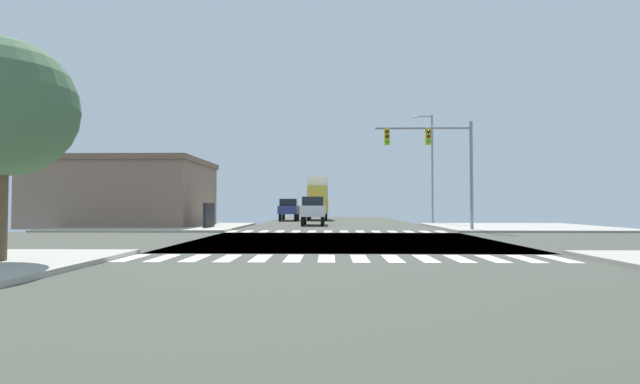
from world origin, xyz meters
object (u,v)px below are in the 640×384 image
(pickup_queued_1, at_px, (289,209))
(box_truck_leading_2, at_px, (318,197))
(street_lamp, at_px, (430,160))
(bank_building, at_px, (127,193))
(sidewalk_tree, at_px, (4,108))
(suv_farside_1, at_px, (313,208))
(traffic_signal_mast, at_px, (435,151))

(pickup_queued_1, distance_m, box_truck_leading_2, 4.48)
(street_lamp, bearing_deg, box_truck_leading_2, 127.24)
(street_lamp, height_order, bank_building, street_lamp)
(bank_building, bearing_deg, pickup_queued_1, 50.56)
(bank_building, xyz_separation_m, box_truck_leading_2, (14.43, 16.96, -0.04))
(street_lamp, bearing_deg, pickup_queued_1, 142.30)
(sidewalk_tree, relative_size, box_truck_leading_2, 0.85)
(bank_building, bearing_deg, street_lamp, 9.09)
(bank_building, distance_m, suv_farside_1, 14.70)
(bank_building, height_order, suv_farside_1, bank_building)
(box_truck_leading_2, bearing_deg, street_lamp, 127.24)
(bank_building, relative_size, suv_farside_1, 2.94)
(pickup_queued_1, bearing_deg, bank_building, 50.56)
(suv_farside_1, height_order, pickup_queued_1, pickup_queued_1)
(street_lamp, bearing_deg, suv_farside_1, -172.45)
(traffic_signal_mast, bearing_deg, suv_farside_1, 130.62)
(traffic_signal_mast, relative_size, bank_building, 0.51)
(traffic_signal_mast, xyz_separation_m, box_truck_leading_2, (-7.92, 23.61, -2.49))
(street_lamp, xyz_separation_m, bank_building, (-24.35, -3.90, -2.90))
(traffic_signal_mast, distance_m, pickup_queued_1, 23.56)
(bank_building, xyz_separation_m, suv_farside_1, (14.43, 2.58, -1.21))
(pickup_queued_1, relative_size, box_truck_leading_2, 0.71)
(traffic_signal_mast, relative_size, street_lamp, 0.73)
(sidewalk_tree, xyz_separation_m, suv_farside_1, (7.42, 25.72, -2.84))
(street_lamp, height_order, suv_farside_1, street_lamp)
(suv_farside_1, bearing_deg, traffic_signal_mast, 130.62)
(bank_building, distance_m, sidewalk_tree, 24.23)
(bank_building, distance_m, pickup_queued_1, 18.03)
(suv_farside_1, bearing_deg, street_lamp, -172.45)
(traffic_signal_mast, relative_size, suv_farside_1, 1.49)
(traffic_signal_mast, bearing_deg, box_truck_leading_2, 108.54)
(sidewalk_tree, height_order, suv_farside_1, sidewalk_tree)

